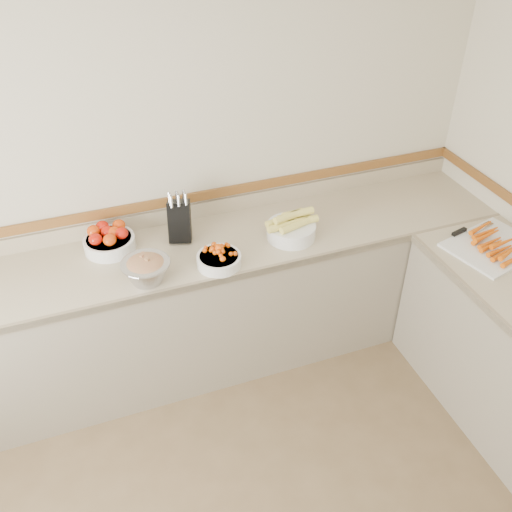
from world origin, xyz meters
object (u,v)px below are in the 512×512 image
object	(u,v)px
tomato_bowl	(109,240)
corn_bowl	(291,228)
cutting_board	(494,245)
knife_block	(179,220)
rhubarb_bowl	(146,269)
cherry_tomato_bowl	(219,258)

from	to	relation	value
tomato_bowl	corn_bowl	distance (m)	1.06
cutting_board	tomato_bowl	bearing A→B (deg)	159.92
knife_block	rhubarb_bowl	world-z (taller)	knife_block
cutting_board	cherry_tomato_bowl	bearing A→B (deg)	165.61
rhubarb_bowl	cutting_board	distance (m)	1.99
cherry_tomato_bowl	cutting_board	size ratio (longest dim) A/B	0.43
tomato_bowl	cutting_board	world-z (taller)	tomato_bowl
corn_bowl	cutting_board	size ratio (longest dim) A/B	0.55
rhubarb_bowl	cutting_board	size ratio (longest dim) A/B	0.45
knife_block	tomato_bowl	distance (m)	0.42
cutting_board	corn_bowl	bearing A→B (deg)	154.20
knife_block	tomato_bowl	xyz separation A→B (m)	(-0.41, 0.04, -0.06)
cherry_tomato_bowl	rhubarb_bowl	size ratio (longest dim) A/B	0.94
knife_block	rhubarb_bowl	xyz separation A→B (m)	(-0.27, -0.33, -0.05)
rhubarb_bowl	cutting_board	xyz separation A→B (m)	(1.95, -0.40, -0.06)
tomato_bowl	corn_bowl	world-z (taller)	corn_bowl
knife_block	corn_bowl	size ratio (longest dim) A/B	0.98
tomato_bowl	corn_bowl	bearing A→B (deg)	-13.73
tomato_bowl	cherry_tomato_bowl	world-z (taller)	tomato_bowl
cutting_board	rhubarb_bowl	bearing A→B (deg)	168.48
knife_block	corn_bowl	bearing A→B (deg)	-19.13
tomato_bowl	cherry_tomato_bowl	distance (m)	0.66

